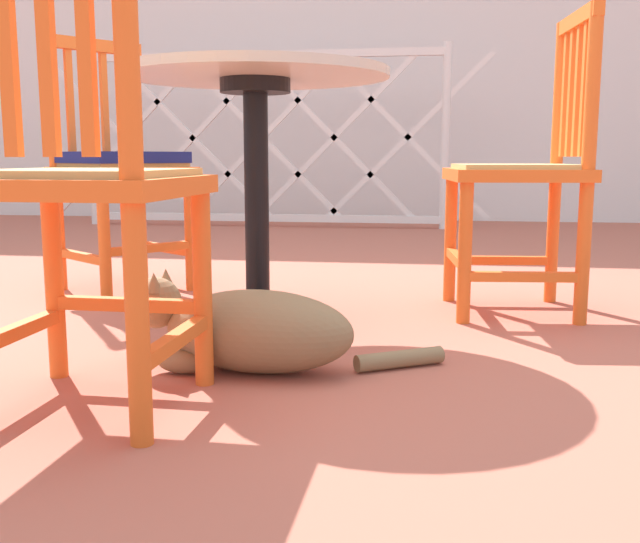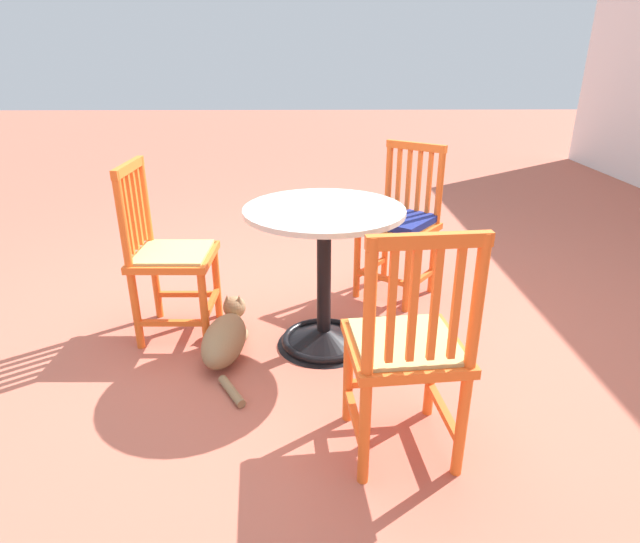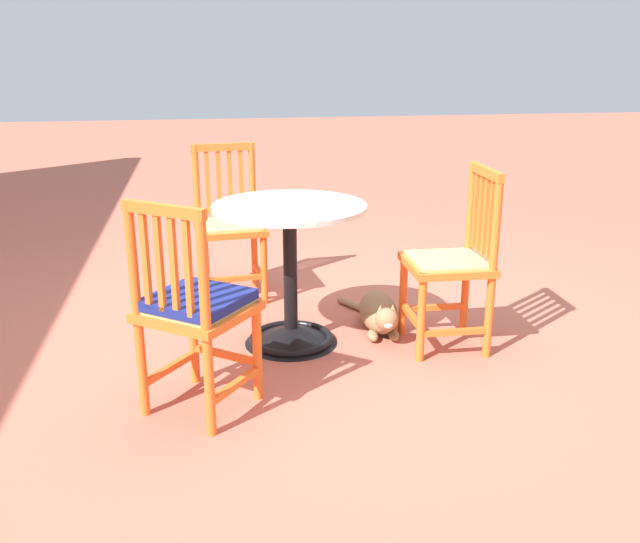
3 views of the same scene
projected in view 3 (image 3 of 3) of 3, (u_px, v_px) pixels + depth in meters
The scene contains 6 objects.
ground_plane at pixel (318, 347), 3.56m from camera, with size 24.00×24.00×0.00m, color #BC604C.
cafe_table at pixel (291, 291), 3.53m from camera, with size 0.76×0.76×0.73m.
orange_chair_facing_out at pixel (452, 264), 3.46m from camera, with size 0.41×0.41×0.91m.
orange_chair_tucked_in at pixel (229, 227), 4.17m from camera, with size 0.44×0.44×0.91m.
orange_chair_at_corner at pixel (195, 310), 2.82m from camera, with size 0.56×0.56×0.91m.
tabby_cat at pixel (379, 314), 3.74m from camera, with size 0.74×0.27×0.23m.
Camera 3 is at (-3.23, 0.52, 1.46)m, focal length 39.16 mm.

